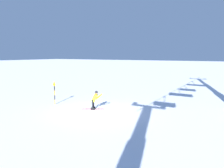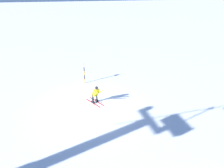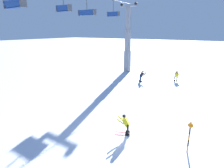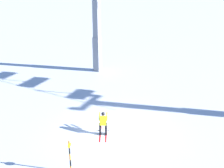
{
  "view_description": "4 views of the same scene",
  "coord_description": "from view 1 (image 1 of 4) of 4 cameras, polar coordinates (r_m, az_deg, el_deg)",
  "views": [
    {
      "loc": [
        13.16,
        9.05,
        4.18
      ],
      "look_at": [
        -0.74,
        0.92,
        2.02
      ],
      "focal_mm": 35.68,
      "sensor_mm": 36.0,
      "label": 1
    },
    {
      "loc": [
        2.02,
        13.09,
        7.96
      ],
      "look_at": [
        -1.16,
        1.58,
        2.41
      ],
      "focal_mm": 33.31,
      "sensor_mm": 36.0,
      "label": 2
    },
    {
      "loc": [
        -10.11,
        -5.6,
        6.7
      ],
      "look_at": [
        -0.04,
        0.93,
        3.19
      ],
      "focal_mm": 29.42,
      "sensor_mm": 36.0,
      "label": 3
    },
    {
      "loc": [
        6.85,
        -13.25,
        10.0
      ],
      "look_at": [
        -0.78,
        1.41,
        2.63
      ],
      "focal_mm": 44.05,
      "sensor_mm": 36.0,
      "label": 4
    }
  ],
  "objects": [
    {
      "name": "trail_marker_pole",
      "position": [
        19.15,
        -14.51,
        -1.99
      ],
      "size": [
        0.07,
        0.28,
        1.94
      ],
      "color": "orange",
      "rests_on": "ground_plane"
    },
    {
      "name": "ground_plane",
      "position": [
        16.51,
        -4.1,
        -7.03
      ],
      "size": [
        260.0,
        260.0,
        0.0
      ],
      "primitive_type": "plane",
      "color": "white"
    },
    {
      "name": "skier_carving_main",
      "position": [
        16.92,
        -4.43,
        -3.83
      ],
      "size": [
        1.24,
        1.76,
        1.56
      ],
      "color": "red",
      "rests_on": "ground_plane"
    }
  ]
}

